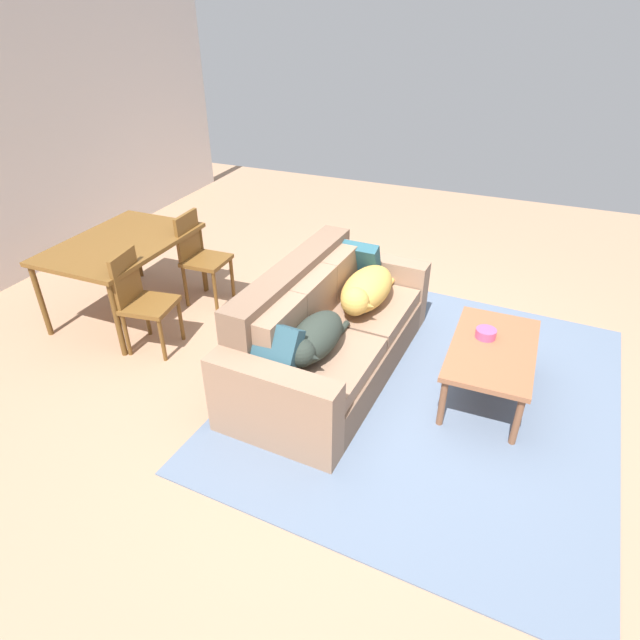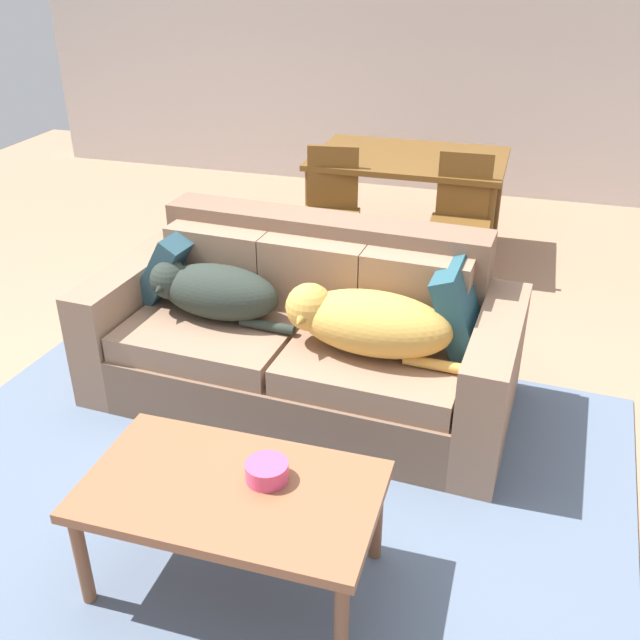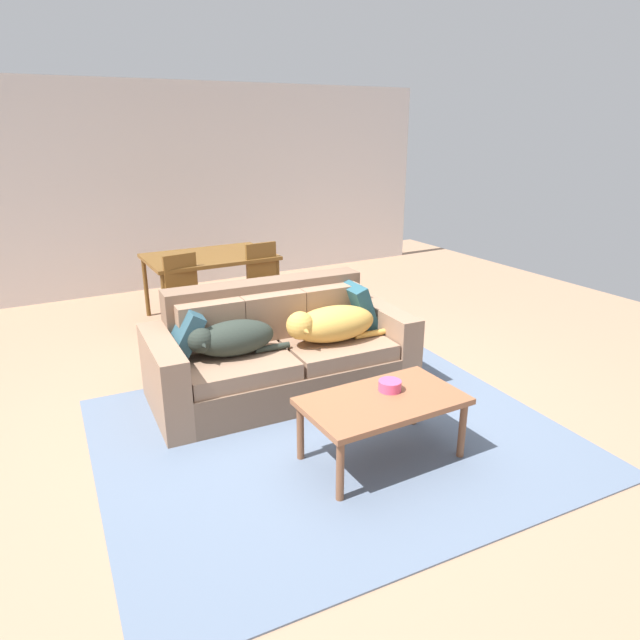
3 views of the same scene
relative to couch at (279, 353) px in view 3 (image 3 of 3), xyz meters
name	(u,v)px [view 3 (image 3 of 3)]	position (x,y,z in m)	size (l,w,h in m)	color
ground_plane	(305,397)	(0.12, -0.23, -0.34)	(10.00, 10.00, 0.00)	tan
back_partition	(165,188)	(0.12, 3.77, 1.01)	(8.00, 0.12, 2.70)	silver
area_rug	(332,435)	(0.00, -0.89, -0.33)	(3.25, 2.77, 0.01)	slate
couch	(279,353)	(0.00, 0.00, 0.00)	(2.20, 1.09, 0.90)	brown
dog_on_left_cushion	(230,338)	(-0.46, -0.09, 0.25)	(0.81, 0.35, 0.28)	#2A322B
dog_on_right_cushion	(329,324)	(0.36, -0.21, 0.26)	(0.92, 0.41, 0.30)	gold
throw_pillow_by_left_arm	(184,333)	(-0.77, 0.10, 0.29)	(0.11, 0.40, 0.40)	#2A4D5B
throw_pillow_by_right_arm	(357,306)	(0.77, 0.01, 0.29)	(0.12, 0.41, 0.41)	#244F5B
coffee_table	(383,405)	(0.14, -1.30, 0.07)	(1.06, 0.61, 0.46)	#955B3B
bowl_on_coffee_table	(390,386)	(0.25, -1.22, 0.15)	(0.16, 0.16, 0.07)	#EA4C7F
dining_table	(210,261)	(0.14, 2.13, 0.35)	(1.40, 0.96, 0.75)	brown
dining_chair_near_left	(186,294)	(-0.31, 1.58, 0.16)	(0.45, 0.45, 0.90)	brown
dining_chair_near_right	(266,280)	(0.60, 1.59, 0.18)	(0.41, 0.41, 0.92)	brown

